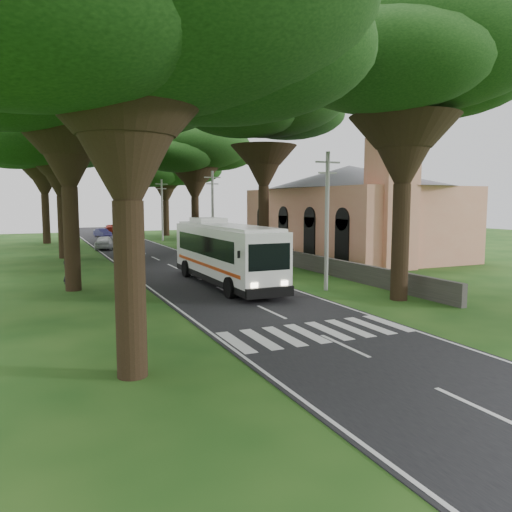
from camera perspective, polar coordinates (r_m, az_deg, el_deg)
ground at (r=21.77m, az=4.06°, el=-7.52°), size 140.00×140.00×0.00m
road at (r=45.05m, az=-11.13°, el=-0.44°), size 8.00×120.00×0.04m
crosswalk at (r=20.09m, az=6.79°, el=-8.73°), size 8.00×3.00×0.01m
property_wall at (r=46.89m, az=-0.09°, el=0.67°), size 0.35×50.00×1.20m
church at (r=48.89m, az=10.69°, el=5.85°), size 14.00×24.00×11.60m
pole_near at (r=29.12m, az=8.11°, el=4.24°), size 1.60×0.24×8.00m
pole_mid at (r=47.25m, az=-4.98°, el=5.04°), size 1.60×0.24×8.00m
pole_far at (r=66.46m, az=-10.68°, el=5.31°), size 1.60×0.24×8.00m
tree_l_near at (r=15.73m, az=-15.02°, el=25.55°), size 14.05×14.05×13.52m
tree_l_mida at (r=31.48m, az=-21.00°, el=18.77°), size 16.16×16.16×15.72m
tree_l_midb at (r=49.09m, az=-21.59°, el=13.27°), size 15.81×15.81×14.96m
tree_l_far at (r=67.01m, az=-23.22°, el=11.85°), size 15.71×15.71×15.71m
tree_r_near at (r=27.98m, az=16.79°, el=20.80°), size 13.74×13.74×15.41m
tree_r_mida at (r=43.34m, az=0.90°, el=16.79°), size 13.28×13.28×16.12m
tree_r_midb at (r=59.58m, az=-7.07°, el=12.15°), size 13.12×13.12×14.28m
tree_r_far at (r=77.07m, az=-10.34°, el=10.19°), size 15.50×15.50×13.93m
coach_bus at (r=31.03m, az=-3.60°, el=0.42°), size 3.03×12.76×3.76m
distant_car_a at (r=56.20m, az=-16.90°, el=1.51°), size 2.84×4.69×1.49m
distant_car_b at (r=75.94m, az=-17.14°, el=2.56°), size 2.29×3.85×1.20m
distant_car_c at (r=83.24m, az=-16.25°, el=2.98°), size 2.61×5.21×1.45m
pedestrian at (r=31.50m, az=-20.78°, el=-2.02°), size 0.56×0.71×1.73m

